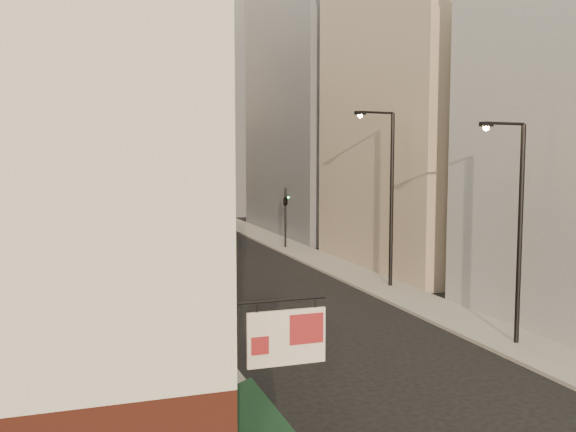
{
  "coord_description": "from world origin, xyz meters",
  "views": [
    {
      "loc": [
        -10.4,
        -8.55,
        7.72
      ],
      "look_at": [
        -0.8,
        19.69,
        4.82
      ],
      "focal_mm": 40.0,
      "sensor_mm": 36.0,
      "label": 1
    }
  ],
  "objects_px": {
    "traffic_light_right": "(285,202)",
    "streetlamp_near": "(516,220)",
    "white_tower": "(225,73)",
    "streetlamp_mid": "(388,189)",
    "traffic_light_left": "(122,215)",
    "clock_tower": "(133,88)"
  },
  "relations": [
    {
      "from": "streetlamp_mid",
      "to": "traffic_light_right",
      "type": "xyz_separation_m",
      "value": [
        -0.62,
        16.46,
        -1.91
      ]
    },
    {
      "from": "clock_tower",
      "to": "streetlamp_mid",
      "type": "distance_m",
      "value": 69.46
    },
    {
      "from": "white_tower",
      "to": "streetlamp_mid",
      "type": "distance_m",
      "value": 55.61
    },
    {
      "from": "white_tower",
      "to": "traffic_light_left",
      "type": "height_order",
      "value": "white_tower"
    },
    {
      "from": "streetlamp_near",
      "to": "streetlamp_mid",
      "type": "relative_size",
      "value": 0.89
    },
    {
      "from": "traffic_light_right",
      "to": "streetlamp_near",
      "type": "bearing_deg",
      "value": 78.83
    },
    {
      "from": "white_tower",
      "to": "traffic_light_right",
      "type": "bearing_deg",
      "value": -96.02
    },
    {
      "from": "traffic_light_left",
      "to": "traffic_light_right",
      "type": "height_order",
      "value": "same"
    },
    {
      "from": "clock_tower",
      "to": "streetlamp_near",
      "type": "relative_size",
      "value": 5.03
    },
    {
      "from": "streetlamp_mid",
      "to": "traffic_light_left",
      "type": "distance_m",
      "value": 19.62
    },
    {
      "from": "streetlamp_near",
      "to": "traffic_light_right",
      "type": "distance_m",
      "value": 28.16
    },
    {
      "from": "white_tower",
      "to": "traffic_light_right",
      "type": "relative_size",
      "value": 8.3
    },
    {
      "from": "clock_tower",
      "to": "white_tower",
      "type": "xyz_separation_m",
      "value": [
        11.0,
        -14.0,
        0.97
      ]
    },
    {
      "from": "clock_tower",
      "to": "streetlamp_near",
      "type": "distance_m",
      "value": 80.98
    },
    {
      "from": "white_tower",
      "to": "streetlamp_near",
      "type": "height_order",
      "value": "white_tower"
    },
    {
      "from": "clock_tower",
      "to": "traffic_light_right",
      "type": "height_order",
      "value": "clock_tower"
    },
    {
      "from": "white_tower",
      "to": "traffic_light_right",
      "type": "distance_m",
      "value": 40.54
    },
    {
      "from": "traffic_light_right",
      "to": "streetlamp_mid",
      "type": "bearing_deg",
      "value": 80.67
    },
    {
      "from": "streetlamp_near",
      "to": "white_tower",
      "type": "bearing_deg",
      "value": 77.82
    },
    {
      "from": "clock_tower",
      "to": "white_tower",
      "type": "bearing_deg",
      "value": -51.84
    },
    {
      "from": "streetlamp_near",
      "to": "streetlamp_mid",
      "type": "xyz_separation_m",
      "value": [
        0.46,
        11.68,
        0.65
      ]
    },
    {
      "from": "white_tower",
      "to": "streetlamp_near",
      "type": "relative_size",
      "value": 4.65
    }
  ]
}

